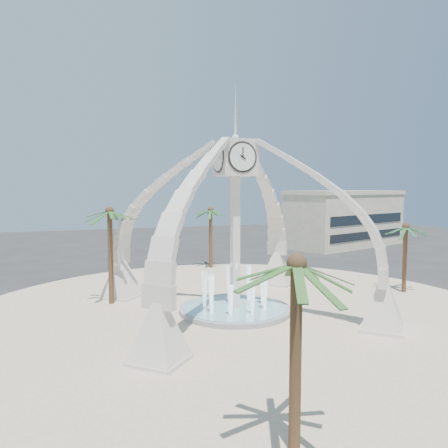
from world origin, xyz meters
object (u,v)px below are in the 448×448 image
object	(u,v)px
palm_west	(110,213)
palm_north	(211,211)
fountain	(235,309)
palm_south	(297,267)
clock_tower	(235,223)
palm_east	(406,228)

from	to	relation	value
palm_west	palm_north	xyz separation A→B (m)	(12.24, 11.91, -0.64)
fountain	palm_south	bearing A→B (deg)	-105.28
clock_tower	fountain	size ratio (longest dim) A/B	2.24
clock_tower	fountain	distance (m)	6.20
fountain	palm_west	distance (m)	11.93
fountain	palm_east	world-z (taller)	palm_east
fountain	palm_east	xyz separation A→B (m)	(15.92, 0.55, 5.33)
fountain	palm_north	bearing A→B (deg)	76.52
clock_tower	palm_west	bearing A→B (deg)	145.26
palm_east	palm_south	xyz separation A→B (m)	(-20.31, -16.62, 0.75)
clock_tower	palm_west	world-z (taller)	clock_tower
clock_tower	palm_south	world-z (taller)	clock_tower
clock_tower	palm_south	size ratio (longest dim) A/B	2.47
palm_east	palm_west	xyz separation A→B (m)	(-23.97, 5.03, 1.48)
clock_tower	palm_north	xyz separation A→B (m)	(4.19, 17.49, -0.03)
palm_north	palm_south	world-z (taller)	palm_north
fountain	palm_south	distance (m)	17.73
fountain	palm_east	bearing A→B (deg)	1.97
palm_south	clock_tower	bearing A→B (deg)	74.72
clock_tower	palm_north	bearing A→B (deg)	76.52
fountain	palm_north	xyz separation A→B (m)	(4.19, 17.49, 6.17)
palm_east	palm_south	size ratio (longest dim) A/B	0.89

